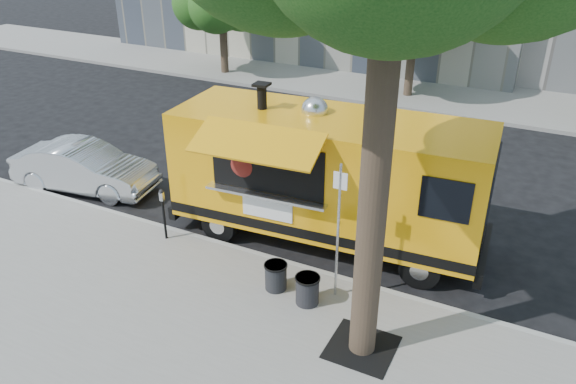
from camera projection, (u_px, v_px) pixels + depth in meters
name	position (u px, v px, depth m)	size (l,w,h in m)	color
ground	(300.00, 246.00, 13.69)	(120.00, 120.00, 0.00)	black
sidewalk	(208.00, 347.00, 10.48)	(60.00, 6.00, 0.15)	gray
curb	(283.00, 263.00, 12.92)	(60.00, 0.14, 0.16)	#999993
far_sidewalk	(435.00, 95.00, 24.38)	(60.00, 5.00, 0.15)	gray
tree_well	(362.00, 347.00, 10.36)	(1.20, 1.20, 0.02)	black
far_tree_b	(416.00, 6.00, 22.43)	(3.60, 3.60, 5.50)	#33261C
sign_post	(338.00, 224.00, 11.00)	(0.28, 0.06, 3.00)	silver
parking_meter	(163.00, 208.00, 13.38)	(0.11, 0.11, 1.33)	black
food_truck	(326.00, 175.00, 13.18)	(7.74, 3.93, 3.77)	#FFA90D
sedan	(85.00, 168.00, 16.15)	(1.46, 4.19, 1.38)	silver
trash_bin_left	(307.00, 289.00, 11.39)	(0.52, 0.52, 0.63)	black
trash_bin_right	(276.00, 275.00, 11.82)	(0.50, 0.50, 0.60)	black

